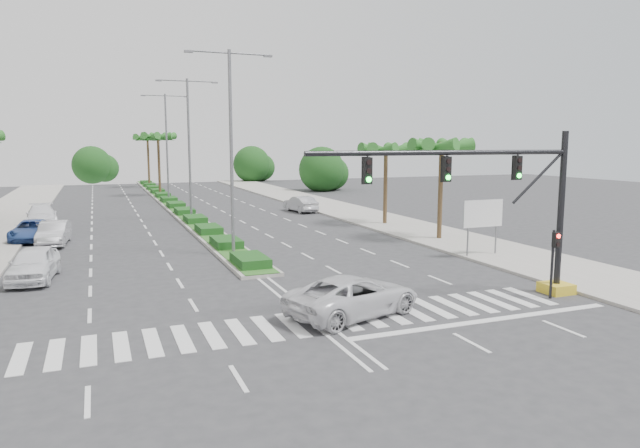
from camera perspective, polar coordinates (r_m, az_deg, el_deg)
The scene contains 20 objects.
ground at distance 21.75m, azimuth -0.23°, elevation -9.79°, with size 160.00×160.00×0.00m, color #333335.
footpath_right at distance 45.85m, azimuth 8.44°, elevation -0.27°, with size 6.00×120.00×0.15m, color gray.
median at distance 65.06m, azimuth -14.77°, elevation 2.03°, with size 2.20×75.00×0.20m, color gray.
median_grass at distance 65.04m, azimuth -14.77°, elevation 2.13°, with size 1.80×75.00×0.04m, color #316121.
signal_gantry at distance 25.76m, azimuth 19.36°, elevation 0.46°, with size 12.60×1.20×7.20m.
pedestrian_signal at distance 26.37m, azimuth 22.37°, elevation -2.64°, with size 0.28×0.36×3.00m.
direction_sign at distance 34.68m, azimuth 15.98°, elevation 0.78°, with size 2.70×0.11×3.40m.
palm_right_near at distance 39.90m, azimuth 12.07°, elevation 7.24°, with size 4.57×4.68×7.05m.
palm_right_far at distance 46.79m, azimuth 6.61°, elevation 7.11°, with size 4.57×4.68×6.75m.
palm_median_a at distance 74.67m, azimuth -15.89°, elevation 8.17°, with size 4.57×4.68×8.05m.
palm_median_b at distance 89.60m, azimuth -16.86°, elevation 8.07°, with size 4.57×4.68×8.05m.
streetlight_near at distance 34.12m, azimuth -8.88°, elevation 8.22°, with size 5.10×0.25×12.00m.
streetlight_mid at distance 49.85m, azimuth -12.97°, elevation 8.04°, with size 5.10×0.25×12.00m.
streetlight_far at distance 65.72m, azimuth -15.09°, elevation 7.94°, with size 5.10×0.25×12.00m.
car_parked_a at distance 31.21m, azimuth -26.71°, elevation -3.59°, with size 1.95×4.84×1.65m, color white.
car_parked_b at distance 41.49m, azimuth -25.07°, elevation -0.85°, with size 1.65×4.72×1.56m, color silver.
car_parked_c at distance 44.01m, azimuth -26.88°, elevation -0.58°, with size 2.36×5.11×1.42m, color #32529A.
car_parked_d at distance 52.03m, azimuth -26.08°, elevation 0.79°, with size 2.26×5.57×1.62m, color white.
car_crossing at distance 22.40m, azimuth 3.38°, elevation -7.16°, with size 2.61×5.66×1.57m, color silver.
car_right at distance 55.79m, azimuth -1.96°, elevation 2.02°, with size 1.64×4.71×1.55m, color #B3B2B8.
Camera 1 is at (-7.50, -19.29, 6.68)m, focal length 32.00 mm.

